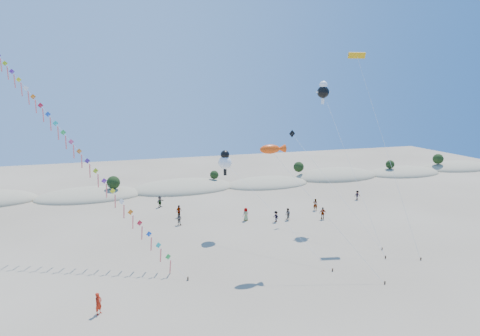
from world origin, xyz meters
The scene contains 10 objects.
ground centered at (0.00, 0.00, 0.00)m, with size 160.00×160.00×0.00m, color #7F6E57.
dune_ridge centered at (1.06, 45.14, 0.11)m, with size 145.30×11.49×5.57m.
kite_train centered at (-17.00, 21.87, 13.53)m, with size 22.22×23.56×26.25m.
fish_kite centered at (3.73, 11.24, 11.95)m, with size 9.59×8.64×12.46m.
cartoon_kite_low centered at (1.46, 21.17, 9.21)m, with size 8.06×15.04×10.55m.
cartoon_kite_high centered at (15.44, 22.56, 17.69)m, with size 2.00×15.36×19.01m.
parafoil_kite centered at (17.47, 17.93, 21.43)m, with size 2.68×12.18×22.36m.
dark_kite centered at (13.37, 20.67, 8.62)m, with size 5.29×14.77×12.42m.
flyer_foreground centered at (-13.43, 5.85, 0.91)m, with size 0.67×0.44×1.83m, color #B3200E.
beachgoers centered at (6.66, 27.07, 0.84)m, with size 32.84×13.89×1.81m.
Camera 1 is at (-11.46, -25.79, 17.84)m, focal length 30.00 mm.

